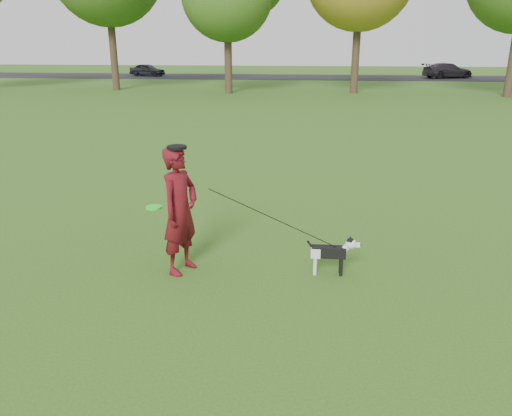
# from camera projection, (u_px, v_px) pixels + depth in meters

# --- Properties ---
(ground) EXTENTS (120.00, 120.00, 0.00)m
(ground) POSITION_uv_depth(u_px,v_px,m) (240.00, 267.00, 7.67)
(ground) COLOR #285116
(ground) RESTS_ON ground
(road) EXTENTS (120.00, 7.00, 0.02)m
(road) POSITION_uv_depth(u_px,v_px,m) (296.00, 77.00, 45.35)
(road) COLOR black
(road) RESTS_ON ground
(man) EXTENTS (0.69, 0.82, 1.91)m
(man) POSITION_uv_depth(u_px,v_px,m) (180.00, 211.00, 7.27)
(man) COLOR #510C0B
(man) RESTS_ON ground
(dog) EXTENTS (0.80, 0.16, 0.61)m
(dog) POSITION_uv_depth(u_px,v_px,m) (333.00, 251.00, 7.34)
(dog) COLOR black
(dog) RESTS_ON ground
(car_left) EXTENTS (3.47, 1.93, 1.12)m
(car_left) POSITION_uv_depth(u_px,v_px,m) (147.00, 70.00, 46.44)
(car_left) COLOR black
(car_left) RESTS_ON road
(car_right) EXTENTS (4.78, 3.18, 1.29)m
(car_right) POSITION_uv_depth(u_px,v_px,m) (448.00, 71.00, 43.91)
(car_right) COLOR black
(car_right) RESTS_ON road
(man_held_items) EXTENTS (2.83, 0.37, 1.51)m
(man_held_items) POSITION_uv_depth(u_px,v_px,m) (274.00, 219.00, 7.18)
(man_held_items) COLOR #20FF28
(man_held_items) RESTS_ON ground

